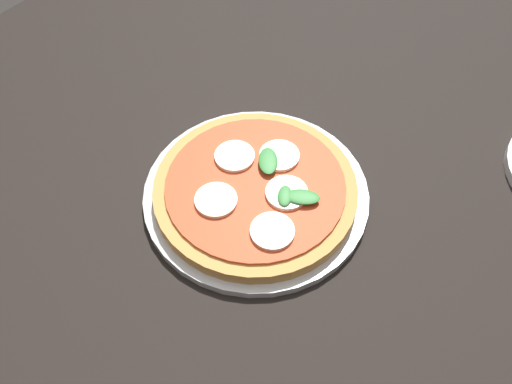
{
  "coord_description": "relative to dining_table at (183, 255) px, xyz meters",
  "views": [
    {
      "loc": [
        -0.24,
        -0.32,
        1.31
      ],
      "look_at": [
        0.1,
        -0.05,
        0.74
      ],
      "focal_mm": 37.45,
      "sensor_mm": 36.0,
      "label": 1
    }
  ],
  "objects": [
    {
      "name": "dining_table",
      "position": [
        0.0,
        0.0,
        0.0
      ],
      "size": [
        1.57,
        1.14,
        0.73
      ],
      "color": "black",
      "rests_on": "ground_plane"
    },
    {
      "name": "serving_tray",
      "position": [
        0.1,
        -0.05,
        0.08
      ],
      "size": [
        0.3,
        0.3,
        0.01
      ],
      "primitive_type": "cylinder",
      "color": "silver",
      "rests_on": "dining_table"
    },
    {
      "name": "pizza",
      "position": [
        0.1,
        -0.06,
        0.1
      ],
      "size": [
        0.27,
        0.27,
        0.03
      ],
      "color": "tan",
      "rests_on": "serving_tray"
    }
  ]
}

